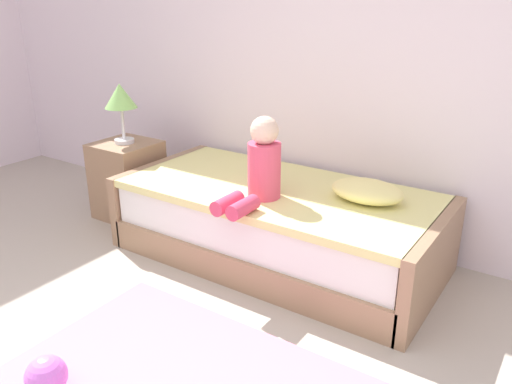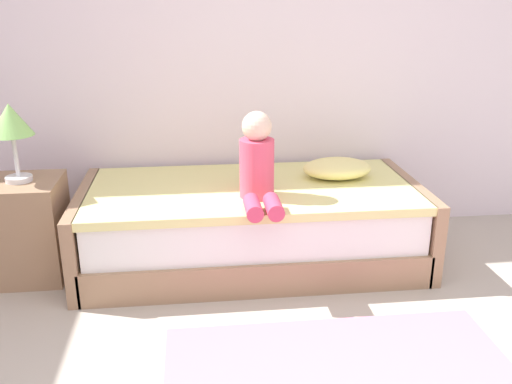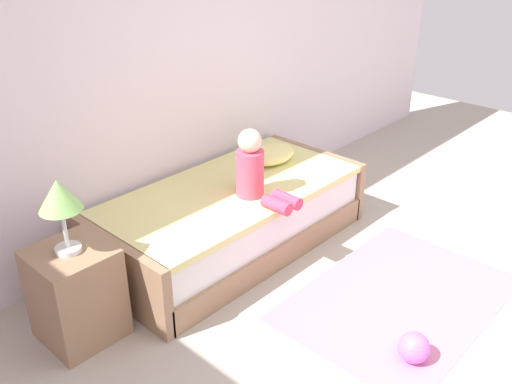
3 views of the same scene
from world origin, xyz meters
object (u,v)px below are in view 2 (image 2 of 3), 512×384
at_px(pillow, 337,168).
at_px(nightstand, 27,229).
at_px(bed, 251,224).
at_px(child_figure, 258,165).
at_px(table_lamp, 11,124).

bearing_deg(pillow, nightstand, -175.62).
height_order(bed, nightstand, nightstand).
bearing_deg(pillow, child_figure, -149.19).
distance_m(bed, pillow, 0.65).
height_order(bed, table_lamp, table_lamp).
bearing_deg(nightstand, table_lamp, 180.00).
bearing_deg(pillow, bed, -169.93).
height_order(table_lamp, child_figure, table_lamp).
xyz_separation_m(table_lamp, child_figure, (1.36, -0.18, -0.23)).
bearing_deg(bed, pillow, 10.07).
distance_m(table_lamp, pillow, 1.95).
distance_m(nightstand, pillow, 1.94).
relative_size(table_lamp, child_figure, 0.88).
bearing_deg(table_lamp, bed, 1.98).
distance_m(table_lamp, child_figure, 1.39).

